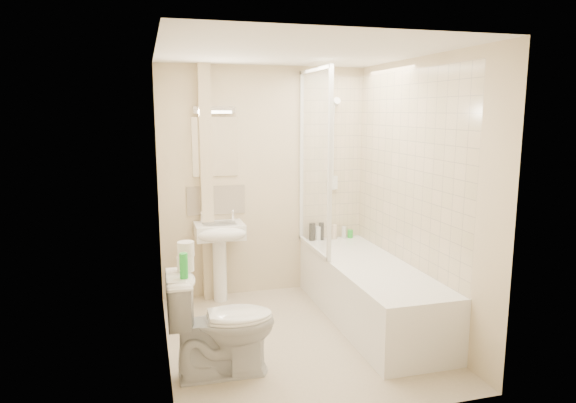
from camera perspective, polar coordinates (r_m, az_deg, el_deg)
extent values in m
plane|color=beige|center=(4.61, 1.14, -14.90)|extent=(2.50, 2.50, 0.00)
cube|color=beige|center=(5.44, -2.60, 2.19)|extent=(2.20, 0.02, 2.40)
cube|color=beige|center=(4.07, -13.81, -0.76)|extent=(0.02, 2.50, 2.40)
cube|color=beige|center=(4.68, 14.22, 0.60)|extent=(0.02, 2.50, 2.40)
cube|color=white|center=(4.20, 1.26, 16.30)|extent=(2.20, 2.50, 0.02)
cube|color=beige|center=(5.61, 4.91, 4.72)|extent=(0.70, 0.01, 1.75)
cube|color=beige|center=(4.81, 13.03, 3.62)|extent=(0.01, 2.10, 1.75)
cube|color=beige|center=(5.27, -9.04, 1.83)|extent=(0.12, 0.12, 2.40)
cube|color=beige|center=(5.36, -7.99, 0.15)|extent=(0.60, 0.02, 0.30)
cube|color=white|center=(5.29, -8.13, 6.02)|extent=(0.46, 0.01, 0.60)
cube|color=silver|center=(5.26, -8.20, 10.03)|extent=(0.42, 0.07, 0.07)
cube|color=white|center=(4.92, 8.99, -9.88)|extent=(0.70, 2.10, 0.55)
cube|color=white|center=(4.85, 9.06, -7.43)|extent=(0.56, 1.96, 0.05)
cube|color=white|center=(5.08, 2.93, 4.48)|extent=(0.01, 0.90, 1.80)
cube|color=white|center=(5.49, 1.51, 4.90)|extent=(0.04, 0.04, 1.80)
cube|color=white|center=(4.66, 4.69, 3.95)|extent=(0.04, 0.04, 1.80)
cube|color=white|center=(5.08, 3.02, 14.41)|extent=(0.04, 0.90, 0.04)
cube|color=white|center=(5.24, 2.85, -5.14)|extent=(0.04, 0.90, 0.03)
cylinder|color=white|center=(5.58, 5.01, 5.98)|extent=(0.02, 0.02, 0.90)
cylinder|color=white|center=(5.63, 4.94, 1.41)|extent=(0.05, 0.05, 0.02)
cylinder|color=white|center=(5.57, 5.08, 10.60)|extent=(0.05, 0.05, 0.02)
cylinder|color=white|center=(5.51, 5.33, 10.92)|extent=(0.08, 0.11, 0.11)
cube|color=white|center=(5.62, 4.97, 2.11)|extent=(0.10, 0.05, 0.14)
cylinder|color=white|center=(5.55, 4.92, 6.47)|extent=(0.01, 0.13, 0.84)
cylinder|color=white|center=(5.37, -7.57, -7.53)|extent=(0.14, 0.14, 0.65)
cube|color=white|center=(5.23, -7.63, -3.23)|extent=(0.49, 0.37, 0.15)
ellipsoid|color=white|center=(5.07, -7.36, -3.66)|extent=(0.49, 0.21, 0.15)
cube|color=silver|center=(5.22, -7.65, -2.63)|extent=(0.34, 0.24, 0.04)
cylinder|color=white|center=(5.30, -9.54, -1.78)|extent=(0.03, 0.03, 0.10)
cylinder|color=white|center=(5.34, -6.14, -1.61)|extent=(0.03, 0.03, 0.10)
sphere|color=white|center=(5.29, -9.55, -1.23)|extent=(0.04, 0.04, 0.04)
sphere|color=white|center=(5.33, -6.15, -1.06)|extent=(0.04, 0.04, 0.04)
cylinder|color=black|center=(5.59, 2.70, -3.39)|extent=(0.07, 0.07, 0.19)
cylinder|color=white|center=(5.61, 3.36, -3.53)|extent=(0.06, 0.06, 0.15)
cylinder|color=black|center=(5.62, 3.72, -3.32)|extent=(0.06, 0.06, 0.19)
cylinder|color=#131250|center=(5.67, 5.13, -3.43)|extent=(0.05, 0.05, 0.15)
cylinder|color=beige|center=(5.67, 5.16, -3.38)|extent=(0.06, 0.06, 0.16)
cylinder|color=silver|center=(5.72, 6.23, -3.43)|extent=(0.05, 0.05, 0.13)
cylinder|color=green|center=(5.75, 6.93, -3.58)|extent=(0.06, 0.06, 0.09)
imported|color=white|center=(3.92, -7.36, -13.26)|extent=(0.49, 0.81, 0.80)
cylinder|color=white|center=(3.81, -11.32, -6.77)|extent=(0.12, 0.12, 0.11)
cylinder|color=white|center=(3.79, -11.28, -5.19)|extent=(0.12, 0.12, 0.11)
cylinder|color=green|center=(3.64, -11.51, -7.01)|extent=(0.06, 0.06, 0.18)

